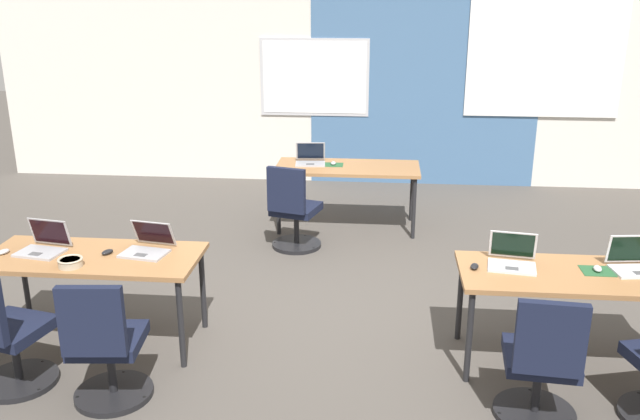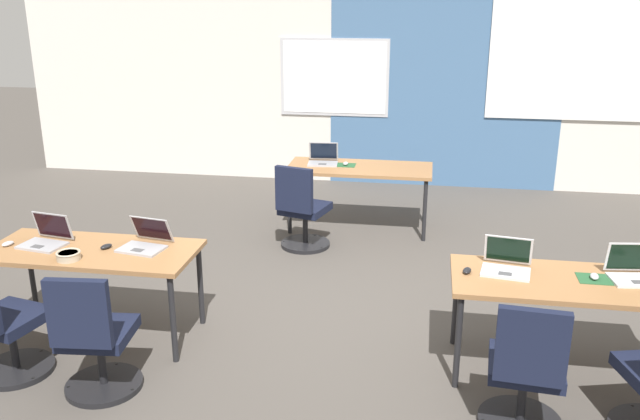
% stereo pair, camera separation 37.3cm
% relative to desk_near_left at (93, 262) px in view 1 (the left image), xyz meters
% --- Properties ---
extents(ground_plane, '(24.00, 24.00, 0.00)m').
position_rel_desk_near_left_xyz_m(ground_plane, '(1.75, 0.60, -0.66)').
color(ground_plane, '#47423D').
extents(back_wall_assembly, '(10.00, 0.27, 2.80)m').
position_rel_desk_near_left_xyz_m(back_wall_assembly, '(1.80, 4.80, 0.75)').
color(back_wall_assembly, silver).
rests_on(back_wall_assembly, ground).
extents(desk_near_left, '(1.60, 0.70, 0.72)m').
position_rel_desk_near_left_xyz_m(desk_near_left, '(0.00, 0.00, 0.00)').
color(desk_near_left, olive).
rests_on(desk_near_left, ground).
extents(desk_near_right, '(1.60, 0.70, 0.72)m').
position_rel_desk_near_left_xyz_m(desk_near_right, '(3.50, 0.00, 0.00)').
color(desk_near_right, olive).
rests_on(desk_near_right, ground).
extents(desk_far_center, '(1.60, 0.70, 0.72)m').
position_rel_desk_near_left_xyz_m(desk_far_center, '(1.75, 2.80, 0.00)').
color(desk_far_center, olive).
rests_on(desk_far_center, ground).
extents(laptop_near_left_end, '(0.37, 0.34, 0.23)m').
position_rel_desk_near_left_xyz_m(laptop_near_left_end, '(-0.39, 0.04, 0.11)').
color(laptop_near_left_end, '#9E9EA3').
rests_on(laptop_near_left_end, desk_near_left).
extents(mouse_near_left_end, '(0.09, 0.11, 0.03)m').
position_rel_desk_near_left_xyz_m(mouse_near_left_end, '(-0.67, -0.04, 0.08)').
color(mouse_near_left_end, '#B2B2B7').
rests_on(mouse_near_left_end, desk_near_left).
extents(chair_near_left_end, '(0.53, 0.58, 0.92)m').
position_rel_desk_near_left_xyz_m(chair_near_left_end, '(-0.35, -0.69, -0.28)').
color(chair_near_left_end, black).
rests_on(chair_near_left_end, ground).
extents(laptop_near_right_inner, '(0.37, 0.34, 0.23)m').
position_rel_desk_near_left_xyz_m(laptop_near_right_inner, '(3.08, 0.09, 0.11)').
color(laptop_near_right_inner, silver).
rests_on(laptop_near_right_inner, desk_near_right).
extents(mouse_near_right_inner, '(0.08, 0.11, 0.03)m').
position_rel_desk_near_left_xyz_m(mouse_near_right_inner, '(2.81, 0.01, 0.08)').
color(mouse_near_right_inner, black).
rests_on(mouse_near_right_inner, desk_near_right).
extents(chair_near_right_inner, '(0.52, 0.56, 0.92)m').
position_rel_desk_near_left_xyz_m(chair_near_right_inner, '(3.14, -0.74, -0.28)').
color(chair_near_right_inner, black).
rests_on(chair_near_right_inner, ground).
extents(laptop_near_left_inner, '(0.38, 0.37, 0.22)m').
position_rel_desk_near_left_xyz_m(laptop_near_left_inner, '(0.39, 0.10, 0.11)').
color(laptop_near_left_inner, '#9E9EA3').
rests_on(laptop_near_left_inner, desk_near_left).
extents(mouse_near_left_inner, '(0.09, 0.11, 0.03)m').
position_rel_desk_near_left_xyz_m(mouse_near_left_inner, '(0.11, 0.03, 0.08)').
color(mouse_near_left_inner, black).
rests_on(mouse_near_left_inner, desk_near_left).
extents(chair_near_left_inner, '(0.52, 0.56, 0.92)m').
position_rel_desk_near_left_xyz_m(chair_near_left_inner, '(0.39, -0.78, -0.28)').
color(chair_near_left_inner, black).
rests_on(chair_near_left_inner, ground).
extents(laptop_far_left, '(0.35, 0.33, 0.23)m').
position_rel_desk_near_left_xyz_m(laptop_far_left, '(1.32, 2.88, 0.11)').
color(laptop_far_left, '#9E9EA3').
rests_on(laptop_far_left, desk_far_center).
extents(mousepad_far_left, '(0.22, 0.19, 0.00)m').
position_rel_desk_near_left_xyz_m(mousepad_far_left, '(1.59, 2.84, 0.06)').
color(mousepad_far_left, '#23512D').
rests_on(mousepad_far_left, desk_far_center).
extents(mouse_far_left, '(0.06, 0.10, 0.03)m').
position_rel_desk_near_left_xyz_m(mouse_far_left, '(1.59, 2.84, 0.08)').
color(mouse_far_left, '#B2B2B7').
rests_on(mouse_far_left, mousepad_far_left).
extents(chair_far_left, '(0.54, 0.59, 0.92)m').
position_rel_desk_near_left_xyz_m(chair_far_left, '(1.23, 2.07, -0.28)').
color(chair_far_left, black).
rests_on(chair_far_left, ground).
extents(laptop_near_right_end, '(0.36, 0.31, 0.24)m').
position_rel_desk_near_left_xyz_m(laptop_near_right_end, '(3.92, 0.09, 0.11)').
color(laptop_near_right_end, silver).
rests_on(laptop_near_right_end, desk_near_right).
extents(mousepad_near_right_end, '(0.22, 0.19, 0.00)m').
position_rel_desk_near_left_xyz_m(mousepad_near_right_end, '(3.66, 0.04, 0.06)').
color(mousepad_near_right_end, '#23512D').
rests_on(mousepad_near_right_end, desk_near_right).
extents(mouse_near_right_end, '(0.07, 0.11, 0.03)m').
position_rel_desk_near_left_xyz_m(mouse_near_right_end, '(3.66, 0.04, 0.08)').
color(mouse_near_right_end, '#B2B2B7').
rests_on(mouse_near_right_end, mousepad_near_right_end).
extents(snack_bowl, '(0.18, 0.18, 0.06)m').
position_rel_desk_near_left_xyz_m(snack_bowl, '(-0.06, -0.22, 0.10)').
color(snack_bowl, tan).
rests_on(snack_bowl, desk_near_left).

